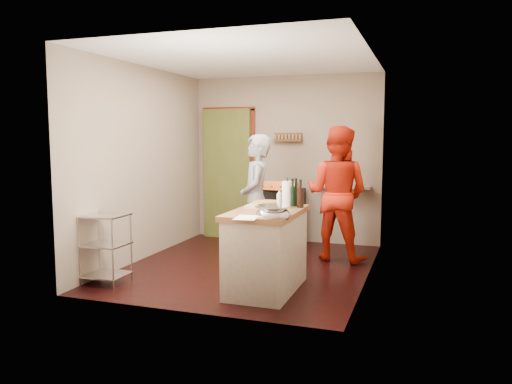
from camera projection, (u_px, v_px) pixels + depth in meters
floor at (248, 267)px, 6.39m from camera, size 3.50×3.50×0.00m
back_wall at (248, 169)px, 8.14m from camera, size 3.00×0.44×2.60m
left_wall at (143, 163)px, 6.73m from camera, size 0.04×3.50×2.60m
right_wall at (370, 168)px, 5.76m from camera, size 0.04×3.50×2.60m
ceiling at (248, 58)px, 6.10m from camera, size 3.00×3.50×0.02m
stove at (282, 216)px, 7.66m from camera, size 0.60×0.63×1.00m
wire_shelving at (105, 245)px, 5.62m from camera, size 0.48×0.40×0.80m
island at (267, 248)px, 5.37m from camera, size 0.71×1.28×1.19m
person_stripe at (256, 200)px, 6.40m from camera, size 0.58×0.71×1.69m
person_red at (337, 194)px, 6.67m from camera, size 0.99×0.83×1.80m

